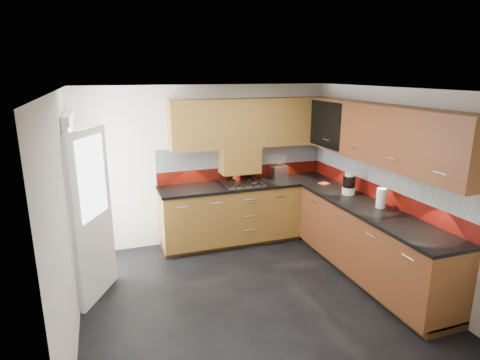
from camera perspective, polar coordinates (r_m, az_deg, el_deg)
name	(u,v)px	position (r m, az deg, el deg)	size (l,w,h in m)	color
room	(250,173)	(4.42, 1.37, 1.02)	(4.00, 3.80, 2.64)	black
base_cabinets	(302,228)	(5.79, 8.77, -6.72)	(2.70, 3.20, 0.95)	brown
countertop	(303,196)	(5.62, 8.91, -2.22)	(2.72, 3.22, 0.04)	black
backsplash	(310,171)	(5.83, 9.93, 1.34)	(2.70, 3.20, 0.54)	maroon
upper_cabinets	(314,128)	(5.57, 10.53, 7.25)	(2.50, 3.20, 0.72)	brown
extractor_hood	(240,160)	(6.12, -0.06, 2.88)	(0.60, 0.33, 0.40)	brown
glass_cabinet	(334,122)	(6.06, 13.20, 7.98)	(0.32, 0.80, 0.66)	black
back_door	(84,209)	(5.01, -21.36, -3.89)	(0.42, 1.19, 2.04)	white
gas_hob	(243,183)	(6.04, 0.46, -0.45)	(0.59, 0.52, 0.05)	silver
utensil_pot	(237,175)	(6.20, -0.49, 0.73)	(0.12, 0.12, 0.42)	red
toaster	(279,172)	(6.44, 5.56, 1.18)	(0.28, 0.20, 0.19)	silver
food_processor	(349,185)	(5.72, 15.23, -0.63)	(0.18, 0.18, 0.30)	white
paper_towel	(381,198)	(5.28, 19.44, -2.44)	(0.12, 0.12, 0.25)	white
orange_cloth	(324,183)	(6.19, 11.88, -0.47)	(0.13, 0.11, 0.01)	#F54D1B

